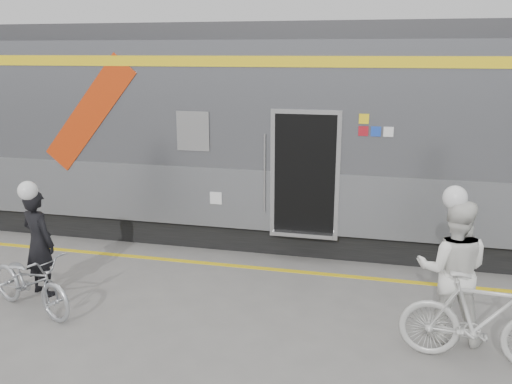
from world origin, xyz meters
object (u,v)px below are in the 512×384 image
(man, at_px, (39,243))
(bicycle_right, at_px, (482,320))
(woman, at_px, (453,270))
(bicycle_left, at_px, (30,282))

(man, distance_m, bicycle_right, 6.23)
(woman, bearing_deg, bicycle_left, 10.48)
(bicycle_left, bearing_deg, bicycle_right, -68.84)
(man, height_order, bicycle_right, man)
(bicycle_left, bearing_deg, woman, -63.31)
(bicycle_left, height_order, woman, woman)
(bicycle_left, height_order, bicycle_right, bicycle_right)
(man, bearing_deg, bicycle_left, 130.57)
(woman, distance_m, bicycle_right, 0.73)
(man, height_order, bicycle_left, man)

